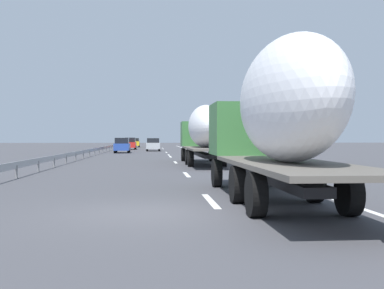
{
  "coord_description": "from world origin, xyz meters",
  "views": [
    {
      "loc": [
        -11.63,
        -0.15,
        1.82
      ],
      "look_at": [
        18.37,
        -2.59,
        1.41
      ],
      "focal_mm": 44.54,
      "sensor_mm": 36.0,
      "label": 1
    }
  ],
  "objects_px": {
    "car_blue_sedan": "(122,145)",
    "road_sign": "(209,134)",
    "car_red_compact": "(130,144)",
    "car_yellow_coupe": "(135,143)",
    "truck_trailing": "(277,115)",
    "truck_lead": "(203,131)",
    "car_silver_hatch": "(153,144)"
  },
  "relations": [
    {
      "from": "truck_trailing",
      "to": "car_blue_sedan",
      "type": "height_order",
      "value": "truck_trailing"
    },
    {
      "from": "road_sign",
      "to": "car_yellow_coupe",
      "type": "bearing_deg",
      "value": 14.53
    },
    {
      "from": "truck_trailing",
      "to": "car_red_compact",
      "type": "bearing_deg",
      "value": 6.44
    },
    {
      "from": "truck_trailing",
      "to": "car_yellow_coupe",
      "type": "distance_m",
      "value": 82.05
    },
    {
      "from": "car_blue_sedan",
      "to": "road_sign",
      "type": "bearing_deg",
      "value": -105.97
    },
    {
      "from": "truck_trailing",
      "to": "road_sign",
      "type": "bearing_deg",
      "value": -4.17
    },
    {
      "from": "car_yellow_coupe",
      "to": "car_red_compact",
      "type": "bearing_deg",
      "value": 179.97
    },
    {
      "from": "truck_trailing",
      "to": "car_silver_hatch",
      "type": "distance_m",
      "value": 53.76
    },
    {
      "from": "truck_trailing",
      "to": "car_blue_sedan",
      "type": "xyz_separation_m",
      "value": [
        45.43,
        7.25,
        -1.55
      ]
    },
    {
      "from": "truck_trailing",
      "to": "car_blue_sedan",
      "type": "bearing_deg",
      "value": 9.06
    },
    {
      "from": "car_red_compact",
      "to": "car_blue_sedan",
      "type": "distance_m",
      "value": 17.37
    },
    {
      "from": "truck_lead",
      "to": "car_red_compact",
      "type": "height_order",
      "value": "truck_lead"
    },
    {
      "from": "car_blue_sedan",
      "to": "road_sign",
      "type": "height_order",
      "value": "road_sign"
    },
    {
      "from": "car_silver_hatch",
      "to": "car_red_compact",
      "type": "bearing_deg",
      "value": 21.45
    },
    {
      "from": "road_sign",
      "to": "car_red_compact",
      "type": "bearing_deg",
      "value": 26.61
    },
    {
      "from": "truck_lead",
      "to": "car_blue_sedan",
      "type": "relative_size",
      "value": 3.3
    },
    {
      "from": "car_red_compact",
      "to": "truck_trailing",
      "type": "bearing_deg",
      "value": -173.56
    },
    {
      "from": "truck_lead",
      "to": "road_sign",
      "type": "height_order",
      "value": "truck_lead"
    },
    {
      "from": "car_silver_hatch",
      "to": "truck_trailing",
      "type": "bearing_deg",
      "value": -176.29
    },
    {
      "from": "car_blue_sedan",
      "to": "car_yellow_coupe",
      "type": "xyz_separation_m",
      "value": [
        36.3,
        -0.17,
        -0.02
      ]
    },
    {
      "from": "car_silver_hatch",
      "to": "car_yellow_coupe",
      "type": "xyz_separation_m",
      "value": [
        28.11,
        3.6,
        -0.0
      ]
    },
    {
      "from": "car_yellow_coupe",
      "to": "road_sign",
      "type": "relative_size",
      "value": 1.3
    },
    {
      "from": "car_yellow_coupe",
      "to": "road_sign",
      "type": "height_order",
      "value": "road_sign"
    },
    {
      "from": "car_blue_sedan",
      "to": "car_red_compact",
      "type": "bearing_deg",
      "value": -0.52
    },
    {
      "from": "truck_trailing",
      "to": "truck_lead",
      "type": "bearing_deg",
      "value": -0.0
    },
    {
      "from": "car_red_compact",
      "to": "car_blue_sedan",
      "type": "bearing_deg",
      "value": 179.48
    },
    {
      "from": "truck_trailing",
      "to": "car_yellow_coupe",
      "type": "relative_size",
      "value": 2.91
    },
    {
      "from": "truck_trailing",
      "to": "car_yellow_coupe",
      "type": "height_order",
      "value": "truck_trailing"
    },
    {
      "from": "truck_lead",
      "to": "truck_trailing",
      "type": "xyz_separation_m",
      "value": [
        -19.64,
        0.0,
        0.17
      ]
    },
    {
      "from": "car_silver_hatch",
      "to": "car_yellow_coupe",
      "type": "bearing_deg",
      "value": 7.29
    },
    {
      "from": "car_blue_sedan",
      "to": "road_sign",
      "type": "relative_size",
      "value": 1.28
    },
    {
      "from": "car_silver_hatch",
      "to": "car_yellow_coupe",
      "type": "height_order",
      "value": "car_silver_hatch"
    }
  ]
}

